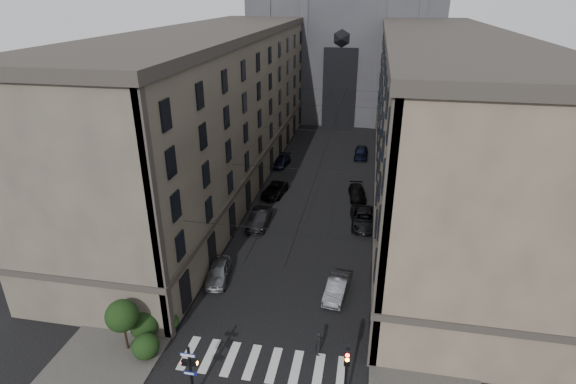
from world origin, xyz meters
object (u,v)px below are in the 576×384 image
Objects in this scene: pedestrian_signal_left at (190,369)px; car_right_midfar at (357,193)px; traffic_light_right at (346,374)px; car_right_midnear at (364,219)px; car_left_midfar at (275,190)px; car_right_near at (337,288)px; pedestrian at (319,343)px; gothic_tower at (347,20)px; car_left_near at (219,272)px; car_left_far at (281,161)px; car_left_midnear at (259,219)px; car_right_far at (361,152)px.

pedestrian_signal_left is 32.43m from car_right_midfar.
traffic_light_right is 24.09m from car_right_midnear.
car_right_midfar is at bearing 93.18° from car_right_midnear.
car_right_near is (9.19, -18.51, 0.05)m from car_left_midfar.
pedestrian_signal_left reaches higher than car_left_midfar.
pedestrian is (-1.37, -26.20, 0.25)m from car_right_midfar.
gothic_tower is 31.43× the size of pedestrian.
car_left_near is 10.20m from car_right_near.
car_right_midnear reaches higher than car_right_near.
car_left_far is (-0.20, 28.23, -0.11)m from car_left_near.
traffic_light_right reaches higher than car_right_near.
car_right_near reaches higher than car_right_midfar.
gothic_tower reaches higher than traffic_light_right.
pedestrian reaches higher than car_left_far.
pedestrian_signal_left reaches higher than car_right_midnear.
traffic_light_right is (5.60, -73.04, -14.51)m from gothic_tower.
car_left_near is 10.25m from car_left_midnear.
car_right_far reaches higher than car_left_midfar.
car_left_near is at bearing -139.46° from car_right_midnear.
car_left_far is at bearing 82.53° from car_left_near.
car_left_midnear is at bearing -145.68° from car_right_midfar.
car_right_midfar is (4.96, -42.19, -17.12)m from gothic_tower.
gothic_tower is 37.75m from car_left_far.
car_right_near is (-1.40, 11.37, -2.56)m from traffic_light_right.
traffic_light_right reaches higher than car_left_midnear.
car_right_midfar is 26.24m from pedestrian.
pedestrian_signal_left is 0.69× the size of car_right_midnear.
car_left_midfar is 26.65m from pedestrian.
car_left_midfar is at bearing 109.51° from traffic_light_right.
car_right_far is (11.05, 5.60, 0.16)m from car_left_far.
car_left_near is at bearing -85.94° from car_left_midfar.
car_right_near is at bearing -56.37° from car_left_midfar.
car_right_midnear is at bearing 9.61° from car_left_midnear.
car_left_midnear is at bearing -111.69° from car_right_far.
gothic_tower is 11.59× the size of car_left_midnear.
pedestrian_signal_left is 0.89× the size of car_left_near.
traffic_light_right is 41.76m from car_left_far.
car_right_far is (9.76, 23.63, -0.00)m from car_left_midnear.
car_left_far is at bearing 132.89° from car_right_midfar.
car_right_midfar is at bearing 6.66° from pedestrian.
car_left_midnear is 11.04m from car_right_midnear.
car_right_far is (-1.10, 21.62, 0.02)m from car_right_midnear.
car_right_midnear is 21.64m from car_right_far.
car_right_far is (9.85, 15.70, 0.14)m from car_left_midfar.
car_right_far is at bearing 90.93° from traffic_light_right.
pedestrian is (8.57, -25.24, 0.24)m from car_left_midfar.
traffic_light_right is 11.74m from car_right_near.
traffic_light_right is at bearing -85.62° from gothic_tower.
gothic_tower is 12.03× the size of car_right_far.
car_right_far is at bearing -79.96° from gothic_tower.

